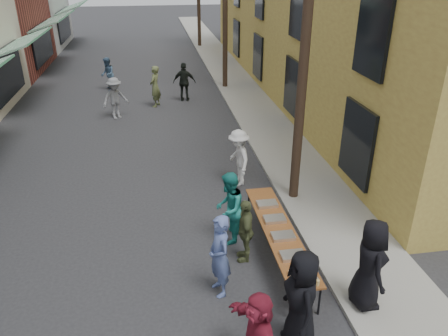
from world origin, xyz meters
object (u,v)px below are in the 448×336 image
object	(u,v)px
serving_table	(279,231)
guest_front_a	(301,301)
catering_tray_sausage	(303,276)
server	(370,264)
utility_pole_near	(306,39)
guest_front_c	(229,208)

from	to	relation	value
serving_table	guest_front_a	size ratio (longest dim) A/B	2.04
catering_tray_sausage	server	distance (m)	1.28
catering_tray_sausage	server	xyz separation A→B (m)	(1.24, -0.17, 0.26)
utility_pole_near	guest_front_a	bearing A→B (deg)	-106.64
serving_table	guest_front_c	size ratio (longest dim) A/B	2.20
guest_front_a	guest_front_c	xyz separation A→B (m)	(-0.68, 3.33, -0.07)
utility_pole_near	serving_table	distance (m)	4.74
serving_table	guest_front_a	xyz separation A→B (m)	(-0.32, -2.48, 0.27)
guest_front_c	server	world-z (taller)	server
utility_pole_near	guest_front_c	size ratio (longest dim) A/B	4.94
serving_table	utility_pole_near	bearing A→B (deg)	65.29
serving_table	guest_front_c	bearing A→B (deg)	139.66
serving_table	guest_front_c	distance (m)	1.33
guest_front_a	server	distance (m)	1.70
serving_table	server	distance (m)	2.23
serving_table	guest_front_a	distance (m)	2.52
utility_pole_near	guest_front_c	distance (m)	4.55
guest_front_c	server	distance (m)	3.50
guest_front_c	server	size ratio (longest dim) A/B	0.96
catering_tray_sausage	utility_pole_near	bearing A→B (deg)	74.30
catering_tray_sausage	server	bearing A→B (deg)	-7.97
utility_pole_near	catering_tray_sausage	distance (m)	5.76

